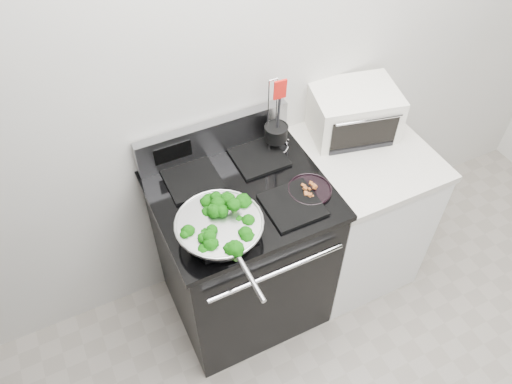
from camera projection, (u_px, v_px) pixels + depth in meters
back_wall at (268, 61)px, 2.24m from camera, size 4.00×0.02×2.70m
gas_range at (243, 252)px, 2.59m from camera, size 0.79×0.69×1.13m
counter at (353, 212)px, 2.81m from camera, size 0.62×0.68×0.92m
skillet at (220, 228)px, 2.04m from camera, size 0.37×0.58×0.08m
broccoli_pile at (219, 224)px, 2.03m from camera, size 0.29×0.29×0.10m
bacon_plate at (310, 188)px, 2.24m from camera, size 0.20×0.20×0.04m
utensil_holder at (276, 136)px, 2.40m from camera, size 0.13×0.13×0.40m
toaster_oven at (353, 112)px, 2.49m from camera, size 0.48×0.40×0.24m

